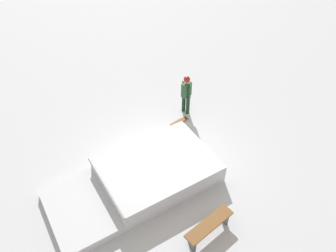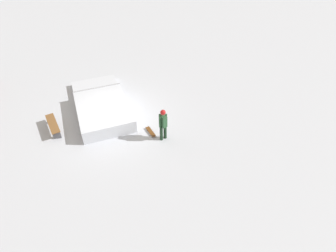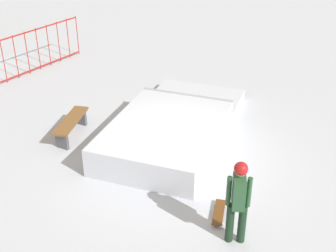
{
  "view_description": "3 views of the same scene",
  "coord_description": "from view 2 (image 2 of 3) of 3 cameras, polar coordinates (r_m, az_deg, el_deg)",
  "views": [
    {
      "loc": [
        2.92,
        7.23,
        8.81
      ],
      "look_at": [
        -0.41,
        -0.76,
        0.9
      ],
      "focal_mm": 35.79,
      "sensor_mm": 36.0,
      "label": 1
    },
    {
      "loc": [
        -11.47,
        -0.42,
        9.31
      ],
      "look_at": [
        -2.06,
        -2.37,
        1.0
      ],
      "focal_mm": 29.93,
      "sensor_mm": 36.0,
      "label": 2
    },
    {
      "loc": [
        -7.91,
        -4.1,
        5.84
      ],
      "look_at": [
        0.59,
        0.5,
        0.6
      ],
      "focal_mm": 47.61,
      "sensor_mm": 36.0,
      "label": 3
    }
  ],
  "objects": [
    {
      "name": "ground_plane",
      "position": [
        14.78,
        -10.67,
        0.97
      ],
      "size": [
        60.0,
        60.0,
        0.0
      ],
      "primitive_type": "plane",
      "color": "#B2B7C1"
    },
    {
      "name": "park_bench",
      "position": [
        14.87,
        -22.37,
        0.22
      ],
      "size": [
        1.65,
        0.87,
        0.48
      ],
      "rotation": [
        0.0,
        0.0,
        0.31
      ],
      "color": "brown",
      "rests_on": "ground"
    },
    {
      "name": "skateboard",
      "position": [
        13.82,
        -3.55,
        -1.16
      ],
      "size": [
        0.82,
        0.43,
        0.09
      ],
      "rotation": [
        0.0,
        0.0,
        3.43
      ],
      "color": "#593314",
      "rests_on": "ground"
    },
    {
      "name": "skate_ramp",
      "position": [
        15.39,
        -13.29,
        3.84
      ],
      "size": [
        5.73,
        3.38,
        0.74
      ],
      "rotation": [
        0.0,
        0.0,
        0.15
      ],
      "color": "silver",
      "rests_on": "ground"
    },
    {
      "name": "skater",
      "position": [
        12.88,
        -1.0,
        0.71
      ],
      "size": [
        0.44,
        0.41,
        1.73
      ],
      "rotation": [
        0.0,
        0.0,
        3.56
      ],
      "color": "black",
      "rests_on": "ground"
    }
  ]
}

